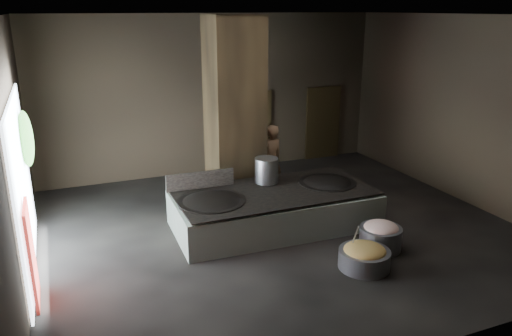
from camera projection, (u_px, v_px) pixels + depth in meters
name	position (u px, v px, depth m)	size (l,w,h in m)	color
floor	(278.00, 230.00, 11.02)	(10.00, 9.00, 0.10)	black
ceiling	(281.00, 12.00, 9.61)	(10.00, 9.00, 0.10)	black
back_wall	(213.00, 95.00, 14.32)	(10.00, 0.10, 4.50)	black
front_wall	(431.00, 206.00, 6.31)	(10.00, 0.10, 4.50)	black
left_wall	(11.00, 155.00, 8.49)	(0.10, 9.00, 4.50)	black
right_wall	(468.00, 110.00, 12.14)	(0.10, 9.00, 4.50)	black
pillar	(235.00, 113.00, 11.88)	(1.20, 1.20, 4.50)	black
hearth_platform	(274.00, 210.00, 11.01)	(4.37, 2.09, 0.76)	silver
platform_cap	(274.00, 191.00, 10.87)	(4.28, 2.05, 0.03)	black
wok_left	(212.00, 205.00, 10.32)	(1.38, 1.38, 0.38)	black
wok_left_rim	(212.00, 201.00, 10.30)	(1.41, 1.41, 0.05)	black
wok_right	(327.00, 186.00, 11.42)	(1.28, 1.28, 0.36)	black
wok_right_rim	(327.00, 183.00, 11.40)	(1.31, 1.31, 0.05)	black
stock_pot	(267.00, 170.00, 11.28)	(0.53, 0.53, 0.57)	#B1B5B9
splash_guard	(200.00, 180.00, 10.94)	(1.52, 0.06, 0.38)	black
cook	(271.00, 160.00, 12.73)	(0.67, 0.43, 1.84)	#9B724F
veg_basin	(364.00, 259.00, 9.28)	(0.96, 0.96, 0.35)	slate
veg_fill	(365.00, 251.00, 9.23)	(0.79, 0.79, 0.24)	#9AA650
ladle	(354.00, 239.00, 9.25)	(0.03, 0.03, 0.76)	#B1B5B9
meat_basin	(380.00, 238.00, 10.00)	(0.84, 0.84, 0.46)	slate
meat_fill	(381.00, 228.00, 9.93)	(0.70, 0.70, 0.27)	tan
doorway_near	(253.00, 131.00, 15.02)	(1.18, 0.08, 2.38)	black
doorway_near_glow	(246.00, 132.00, 15.02)	(0.76, 0.04, 1.81)	#8C6647
doorway_far	(323.00, 124.00, 15.89)	(1.18, 0.08, 2.38)	black
doorway_far_glow	(317.00, 126.00, 15.90)	(0.80, 0.04, 1.90)	#8C6647
left_opening	(23.00, 186.00, 8.90)	(0.04, 4.20, 3.10)	white
pavilion_sliver	(32.00, 255.00, 8.01)	(0.05, 0.90, 1.70)	maroon
tree_silhouette	(26.00, 139.00, 9.72)	(0.28, 1.10, 1.10)	#194714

